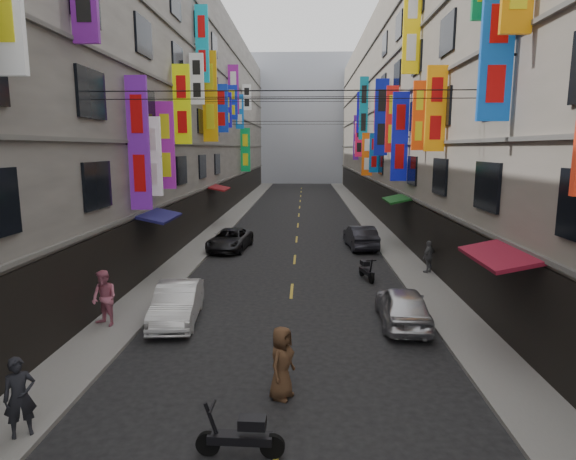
# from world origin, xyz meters

# --- Properties ---
(sidewalk_left) EXTENTS (2.00, 90.00, 0.12)m
(sidewalk_left) POSITION_xyz_m (-6.00, 42.00, 0.06)
(sidewalk_left) COLOR slate
(sidewalk_left) RESTS_ON ground
(sidewalk_right) EXTENTS (2.00, 90.00, 0.12)m
(sidewalk_right) POSITION_xyz_m (6.00, 42.00, 0.06)
(sidewalk_right) COLOR slate
(sidewalk_right) RESTS_ON ground
(building_row_left) EXTENTS (10.14, 90.00, 19.00)m
(building_row_left) POSITION_xyz_m (-11.99, 42.00, 9.49)
(building_row_left) COLOR gray
(building_row_left) RESTS_ON ground
(building_row_right) EXTENTS (10.14, 90.00, 19.00)m
(building_row_right) POSITION_xyz_m (11.99, 42.00, 9.49)
(building_row_right) COLOR gray
(building_row_right) RESTS_ON ground
(haze_block) EXTENTS (18.00, 8.00, 22.00)m
(haze_block) POSITION_xyz_m (0.00, 92.00, 11.00)
(haze_block) COLOR #ABB1BE
(haze_block) RESTS_ON ground
(shop_signage) EXTENTS (14.00, 55.00, 12.14)m
(shop_signage) POSITION_xyz_m (-0.09, 35.19, 9.15)
(shop_signage) COLOR #0D48A0
(shop_signage) RESTS_ON ground
(street_awnings) EXTENTS (13.99, 35.20, 0.41)m
(street_awnings) POSITION_xyz_m (-1.26, 26.00, 3.00)
(street_awnings) COLOR #124420
(street_awnings) RESTS_ON ground
(overhead_cables) EXTENTS (14.00, 38.04, 1.24)m
(overhead_cables) POSITION_xyz_m (0.00, 30.00, 8.80)
(overhead_cables) COLOR black
(overhead_cables) RESTS_ON ground
(lane_markings) EXTENTS (0.12, 80.20, 0.01)m
(lane_markings) POSITION_xyz_m (0.00, 39.00, 0.00)
(lane_markings) COLOR gold
(lane_markings) RESTS_ON ground
(scooter_crossing) EXTENTS (1.80, 0.50, 1.14)m
(scooter_crossing) POSITION_xyz_m (-0.69, 12.61, 0.44)
(scooter_crossing) COLOR black
(scooter_crossing) RESTS_ON ground
(scooter_far_right) EXTENTS (0.66, 1.78, 1.14)m
(scooter_far_right) POSITION_xyz_m (3.47, 25.99, 0.44)
(scooter_far_right) COLOR black
(scooter_far_right) RESTS_ON ground
(car_left_mid) EXTENTS (1.84, 4.26, 1.36)m
(car_left_mid) POSITION_xyz_m (-3.98, 20.15, 0.68)
(car_left_mid) COLOR white
(car_left_mid) RESTS_ON ground
(car_left_far) EXTENTS (2.57, 4.75, 1.27)m
(car_left_far) POSITION_xyz_m (-4.00, 32.44, 0.63)
(car_left_far) COLOR black
(car_left_far) RESTS_ON ground
(car_right_mid) EXTENTS (1.78, 4.09, 1.37)m
(car_right_mid) POSITION_xyz_m (4.00, 20.15, 0.69)
(car_right_mid) COLOR silver
(car_right_mid) RESTS_ON ground
(car_right_far) EXTENTS (1.88, 4.43, 1.42)m
(car_right_far) POSITION_xyz_m (4.00, 33.24, 0.71)
(car_right_far) COLOR #24242B
(car_right_far) RESTS_ON ground
(pedestrian_lnear) EXTENTS (0.85, 0.84, 1.73)m
(pedestrian_lnear) POSITION_xyz_m (-5.40, 13.00, 0.99)
(pedestrian_lnear) COLOR black
(pedestrian_lnear) RESTS_ON sidewalk_left
(pedestrian_lfar) EXTENTS (1.13, 1.02, 1.93)m
(pedestrian_lfar) POSITION_xyz_m (-6.26, 19.37, 1.09)
(pedestrian_lfar) COLOR #D16E89
(pedestrian_lfar) RESTS_ON sidewalk_left
(pedestrian_rfar) EXTENTS (1.05, 1.02, 1.59)m
(pedestrian_rfar) POSITION_xyz_m (6.60, 26.94, 0.92)
(pedestrian_rfar) COLOR slate
(pedestrian_rfar) RESTS_ON sidewalk_right
(pedestrian_crossing) EXTENTS (0.94, 1.07, 1.84)m
(pedestrian_crossing) POSITION_xyz_m (0.00, 14.97, 0.92)
(pedestrian_crossing) COLOR #513420
(pedestrian_crossing) RESTS_ON ground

